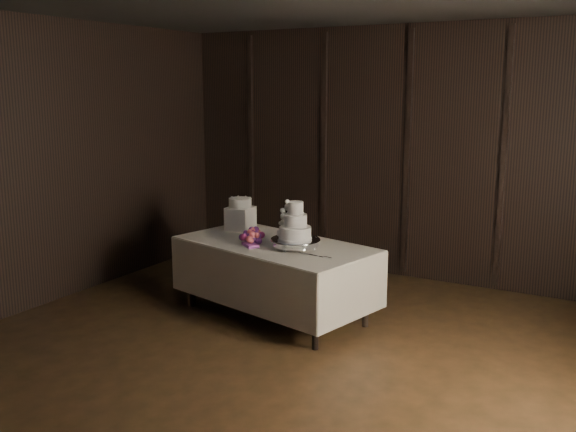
{
  "coord_description": "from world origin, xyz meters",
  "views": [
    {
      "loc": [
        2.5,
        -3.81,
        2.29
      ],
      "look_at": [
        -0.51,
        1.51,
        1.05
      ],
      "focal_mm": 40.0,
      "sensor_mm": 36.0,
      "label": 1
    }
  ],
  "objects_px": {
    "display_table": "(275,276)",
    "small_cake": "(240,203)",
    "cake_stand": "(295,244)",
    "wedding_cake": "(292,224)",
    "bouquet": "(253,237)",
    "box_pedestal": "(240,218)"
  },
  "relations": [
    {
      "from": "small_cake",
      "to": "box_pedestal",
      "type": "bearing_deg",
      "value": 0.0
    },
    {
      "from": "display_table",
      "to": "box_pedestal",
      "type": "xyz_separation_m",
      "value": [
        -0.63,
        0.34,
        0.47
      ]
    },
    {
      "from": "cake_stand",
      "to": "wedding_cake",
      "type": "height_order",
      "value": "wedding_cake"
    },
    {
      "from": "cake_stand",
      "to": "small_cake",
      "type": "relative_size",
      "value": 1.98
    },
    {
      "from": "cake_stand",
      "to": "wedding_cake",
      "type": "xyz_separation_m",
      "value": [
        -0.03,
        -0.02,
        0.19
      ]
    },
    {
      "from": "box_pedestal",
      "to": "small_cake",
      "type": "relative_size",
      "value": 1.06
    },
    {
      "from": "display_table",
      "to": "wedding_cake",
      "type": "relative_size",
      "value": 5.95
    },
    {
      "from": "wedding_cake",
      "to": "bouquet",
      "type": "bearing_deg",
      "value": 173.72
    },
    {
      "from": "display_table",
      "to": "small_cake",
      "type": "height_order",
      "value": "small_cake"
    },
    {
      "from": "small_cake",
      "to": "display_table",
      "type": "bearing_deg",
      "value": -27.99
    },
    {
      "from": "cake_stand",
      "to": "bouquet",
      "type": "xyz_separation_m",
      "value": [
        -0.46,
        -0.03,
        0.02
      ]
    },
    {
      "from": "display_table",
      "to": "box_pedestal",
      "type": "height_order",
      "value": "box_pedestal"
    },
    {
      "from": "display_table",
      "to": "bouquet",
      "type": "distance_m",
      "value": 0.47
    },
    {
      "from": "display_table",
      "to": "wedding_cake",
      "type": "bearing_deg",
      "value": -7.81
    },
    {
      "from": "display_table",
      "to": "small_cake",
      "type": "relative_size",
      "value": 8.88
    },
    {
      "from": "wedding_cake",
      "to": "box_pedestal",
      "type": "height_order",
      "value": "wedding_cake"
    },
    {
      "from": "wedding_cake",
      "to": "small_cake",
      "type": "distance_m",
      "value": 0.98
    },
    {
      "from": "bouquet",
      "to": "small_cake",
      "type": "bearing_deg",
      "value": 134.66
    },
    {
      "from": "display_table",
      "to": "small_cake",
      "type": "distance_m",
      "value": 0.96
    },
    {
      "from": "cake_stand",
      "to": "box_pedestal",
      "type": "relative_size",
      "value": 1.86
    },
    {
      "from": "wedding_cake",
      "to": "box_pedestal",
      "type": "relative_size",
      "value": 1.41
    },
    {
      "from": "cake_stand",
      "to": "wedding_cake",
      "type": "relative_size",
      "value": 1.32
    }
  ]
}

